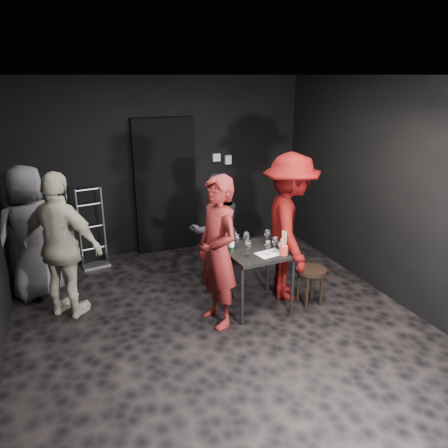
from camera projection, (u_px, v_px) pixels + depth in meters
name	position (u px, v px, depth m)	size (l,w,h in m)	color
floor	(220.00, 324.00, 4.98)	(4.50, 5.00, 0.02)	black
ceiling	(220.00, 75.00, 4.10)	(4.50, 5.00, 0.02)	silver
wall_back	(164.00, 167.00, 6.75)	(4.50, 0.04, 2.70)	black
wall_front	(383.00, 341.00, 2.33)	(4.50, 0.04, 2.70)	black
wall_right	(393.00, 192.00, 5.30)	(0.04, 5.00, 2.70)	black
doorway	(165.00, 187.00, 6.80)	(0.95, 0.10, 2.10)	black
wallbox_upper	(216.00, 157.00, 6.96)	(0.12, 0.06, 0.12)	#B7B7B2
wallbox_lower	(228.00, 160.00, 7.05)	(0.10, 0.06, 0.14)	#B7B7B2
hand_truck	(94.00, 251.00, 6.50)	(0.39, 0.33, 1.17)	#B2B2B7
tasting_table	(256.00, 258.00, 5.16)	(0.72, 0.72, 0.75)	black
stool	(311.00, 275.00, 5.32)	(0.38, 0.38, 0.47)	black
server_red	(218.00, 242.00, 4.72)	(0.72, 0.47, 1.97)	maroon
woman_black	(216.00, 229.00, 5.77)	(0.74, 0.41, 1.53)	black
man_maroon	(290.00, 211.00, 5.29)	(1.46, 0.68, 2.26)	#4F0707
bystander_cream	(61.00, 236.00, 4.89)	(1.16, 0.55, 1.98)	#BEB7A0
bystander_grey	(29.00, 224.00, 5.34)	(0.94, 0.52, 1.93)	#55555B
tasting_mat	(270.00, 253.00, 5.02)	(0.30, 0.20, 0.00)	white
wine_glass_a	(248.00, 248.00, 4.91)	(0.08, 0.08, 0.20)	white
wine_glass_b	(237.00, 241.00, 5.14)	(0.07, 0.07, 0.20)	white
wine_glass_c	(246.00, 239.00, 5.19)	(0.08, 0.08, 0.20)	white
wine_glass_d	(268.00, 247.00, 4.95)	(0.07, 0.07, 0.19)	white
wine_glass_e	(275.00, 244.00, 5.04)	(0.08, 0.08, 0.20)	white
wine_glass_f	(267.00, 237.00, 5.23)	(0.08, 0.08, 0.21)	white
wine_bottle	(231.00, 244.00, 5.02)	(0.07, 0.07, 0.28)	black
breadstick_cup	(284.00, 243.00, 4.95)	(0.10, 0.10, 0.31)	red
reserved_card	(280.00, 242.00, 5.22)	(0.08, 0.13, 0.10)	white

